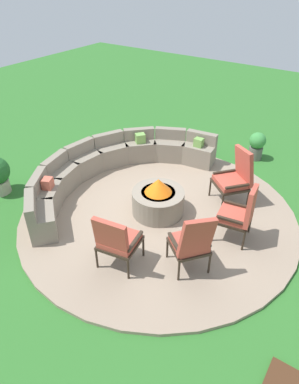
% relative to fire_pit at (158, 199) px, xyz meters
% --- Properties ---
extents(ground_plane, '(24.00, 24.00, 0.00)m').
position_rel_fire_pit_xyz_m(ground_plane, '(0.00, 0.00, -0.35)').
color(ground_plane, '#2D6B28').
extents(patio_circle, '(5.31, 5.31, 0.06)m').
position_rel_fire_pit_xyz_m(patio_circle, '(0.00, 0.00, -0.32)').
color(patio_circle, gray).
rests_on(patio_circle, ground_plane).
extents(fire_pit, '(1.00, 1.00, 0.75)m').
position_rel_fire_pit_xyz_m(fire_pit, '(0.00, 0.00, 0.00)').
color(fire_pit, gray).
rests_on(fire_pit, patio_circle).
extents(curved_stone_bench, '(4.46, 2.54, 0.76)m').
position_rel_fire_pit_xyz_m(curved_stone_bench, '(0.45, 1.52, 0.02)').
color(curved_stone_bench, gray).
rests_on(curved_stone_bench, patio_circle).
extents(lounge_chair_front_left, '(0.71, 0.68, 1.05)m').
position_rel_fire_pit_xyz_m(lounge_chair_front_left, '(-1.54, -0.25, 0.25)').
color(lounge_chair_front_left, '#2D2319').
rests_on(lounge_chair_front_left, patio_circle).
extents(lounge_chair_front_right, '(0.77, 0.80, 1.14)m').
position_rel_fire_pit_xyz_m(lounge_chair_front_right, '(-0.96, -1.23, 0.28)').
color(lounge_chair_front_right, '#2D2319').
rests_on(lounge_chair_front_right, patio_circle).
extents(lounge_chair_back_left, '(0.64, 0.65, 1.10)m').
position_rel_fire_pit_xyz_m(lounge_chair_back_left, '(0.15, -1.55, 0.26)').
color(lounge_chair_back_left, '#2D2319').
rests_on(lounge_chair_back_left, patio_circle).
extents(lounge_chair_back_right, '(0.84, 0.88, 1.18)m').
position_rel_fire_pit_xyz_m(lounge_chair_back_right, '(1.17, -1.04, 0.28)').
color(lounge_chair_back_right, '#2D2319').
rests_on(lounge_chair_back_right, patio_circle).
extents(potted_plant_2, '(0.40, 0.40, 0.69)m').
position_rel_fire_pit_xyz_m(potted_plant_2, '(3.28, -0.76, 0.03)').
color(potted_plant_2, '#605B56').
rests_on(potted_plant_2, ground_plane).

